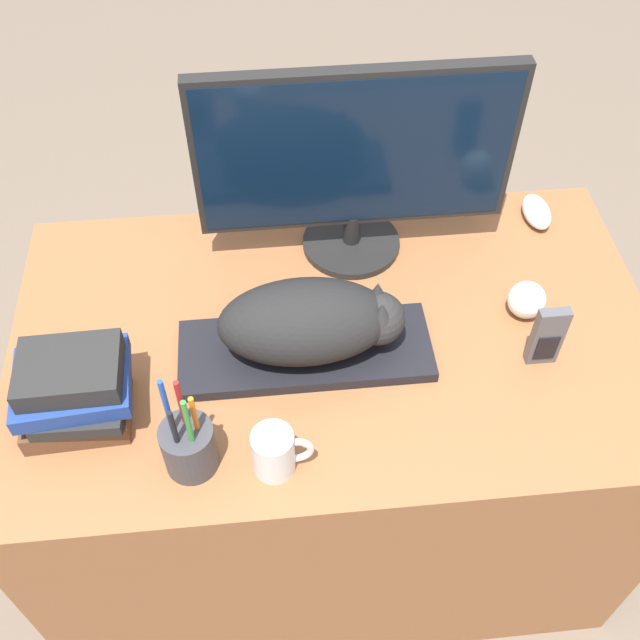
% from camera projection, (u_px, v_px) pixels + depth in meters
% --- Properties ---
extents(desk, '(1.25, 0.75, 0.76)m').
position_uv_depth(desk, '(333.00, 436.00, 1.74)').
color(desk, brown).
rests_on(desk, ground_plane).
extents(keyboard, '(0.47, 0.17, 0.02)m').
position_uv_depth(keyboard, '(305.00, 351.00, 1.40)').
color(keyboard, black).
rests_on(keyboard, desk).
extents(cat, '(0.34, 0.17, 0.15)m').
position_uv_depth(cat, '(314.00, 321.00, 1.34)').
color(cat, black).
rests_on(cat, keyboard).
extents(monitor, '(0.62, 0.21, 0.42)m').
position_uv_depth(monitor, '(355.00, 159.00, 1.43)').
color(monitor, black).
rests_on(monitor, desk).
extents(computer_mouse, '(0.06, 0.11, 0.04)m').
position_uv_depth(computer_mouse, '(537.00, 212.00, 1.64)').
color(computer_mouse, silver).
rests_on(computer_mouse, desk).
extents(coffee_mug, '(0.10, 0.07, 0.09)m').
position_uv_depth(coffee_mug, '(275.00, 452.00, 1.23)').
color(coffee_mug, silver).
rests_on(coffee_mug, desk).
extents(pen_cup, '(0.09, 0.09, 0.23)m').
position_uv_depth(pen_cup, '(189.00, 446.00, 1.22)').
color(pen_cup, '#38383D').
rests_on(pen_cup, desk).
extents(baseball, '(0.07, 0.07, 0.07)m').
position_uv_depth(baseball, '(527.00, 300.00, 1.45)').
color(baseball, silver).
rests_on(baseball, desk).
extents(phone, '(0.06, 0.02, 0.14)m').
position_uv_depth(phone, '(547.00, 337.00, 1.36)').
color(phone, '#4C4C51').
rests_on(phone, desk).
extents(book_stack, '(0.21, 0.18, 0.15)m').
position_uv_depth(book_stack, '(75.00, 390.00, 1.27)').
color(book_stack, brown).
rests_on(book_stack, desk).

